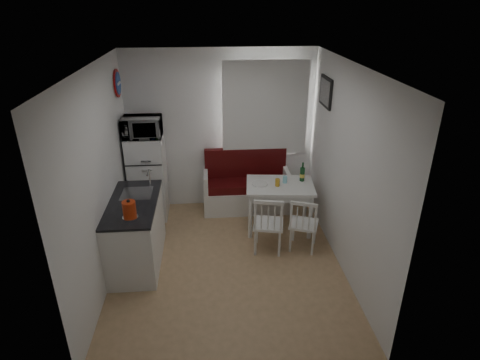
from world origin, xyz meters
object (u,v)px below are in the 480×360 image
at_px(kitchen_counter, 136,232).
at_px(chair_right, 306,220).
at_px(chair_left, 270,220).
at_px(microwave, 142,127).
at_px(wine_bottle, 302,172).
at_px(fridge, 148,177).
at_px(bench, 246,190).
at_px(dining_table, 280,189).
at_px(kettle, 129,210).

distance_m(kitchen_counter, chair_right, 2.28).
xyz_separation_m(chair_left, microwave, (-1.76, 1.17, 0.98)).
height_order(chair_left, wine_bottle, wine_bottle).
relative_size(kitchen_counter, microwave, 2.33).
xyz_separation_m(fridge, wine_bottle, (2.36, -0.46, 0.21)).
distance_m(bench, chair_right, 1.50).
distance_m(microwave, wine_bottle, 2.48).
bearing_deg(microwave, chair_left, -33.54).
bearing_deg(fridge, bench, 4.10).
distance_m(chair_right, wine_bottle, 0.86).
relative_size(kitchen_counter, fridge, 0.97).
distance_m(dining_table, chair_right, 0.72).
distance_m(chair_left, wine_bottle, 1.03).
xyz_separation_m(fridge, kettle, (0.03, -1.68, 0.34)).
xyz_separation_m(dining_table, kettle, (-1.98, -1.12, 0.36)).
height_order(fridge, wine_bottle, fridge).
height_order(fridge, microwave, microwave).
height_order(kitchen_counter, wine_bottle, kitchen_counter).
xyz_separation_m(kitchen_counter, wine_bottle, (2.38, 0.79, 0.44)).
height_order(kitchen_counter, chair_left, kitchen_counter).
xyz_separation_m(chair_right, wine_bottle, (0.10, 0.75, 0.39)).
height_order(chair_right, kettle, kettle).
height_order(dining_table, microwave, microwave).
height_order(kitchen_counter, dining_table, kitchen_counter).
distance_m(bench, microwave, 1.98).
xyz_separation_m(bench, chair_right, (0.69, -1.33, 0.17)).
xyz_separation_m(kettle, wine_bottle, (2.33, 1.22, -0.13)).
relative_size(kitchen_counter, kettle, 5.29).
xyz_separation_m(kitchen_counter, fridge, (0.02, 1.24, 0.23)).
xyz_separation_m(chair_left, wine_bottle, (0.60, 0.76, 0.36)).
bearing_deg(dining_table, fridge, 170.62).
height_order(kitchen_counter, fridge, fridge).
relative_size(kitchen_counter, chair_left, 2.79).
bearing_deg(kettle, chair_left, 14.93).
relative_size(bench, fridge, 1.04).
bearing_deg(kitchen_counter, chair_right, 0.80).
relative_size(dining_table, kettle, 4.26).
bearing_deg(kitchen_counter, wine_bottle, 18.24).
relative_size(chair_left, fridge, 0.35).
bearing_deg(chair_right, kitchen_counter, -159.18).
height_order(dining_table, fridge, fridge).
distance_m(dining_table, kettle, 2.31).
bearing_deg(kitchen_counter, microwave, 89.06).
bearing_deg(kettle, bench, 49.29).
height_order(kitchen_counter, microwave, microwave).
bearing_deg(dining_table, bench, 129.35).
xyz_separation_m(dining_table, microwave, (-2.01, 0.51, 0.86)).
bearing_deg(dining_table, kitchen_counter, -155.22).
relative_size(bench, chair_right, 2.93).
bearing_deg(wine_bottle, bench, 144.09).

